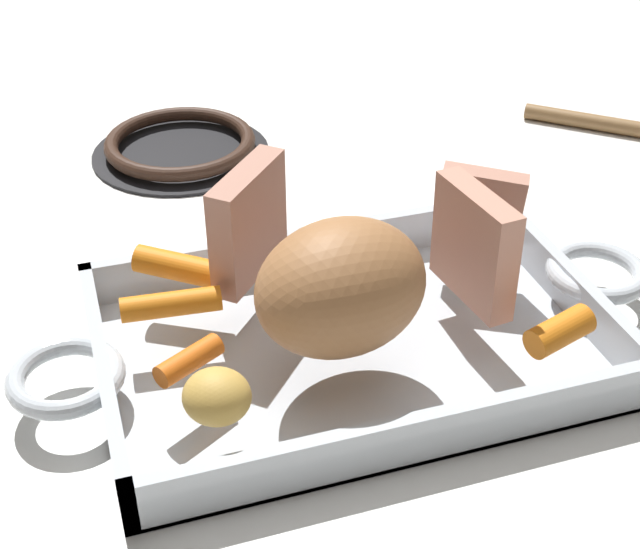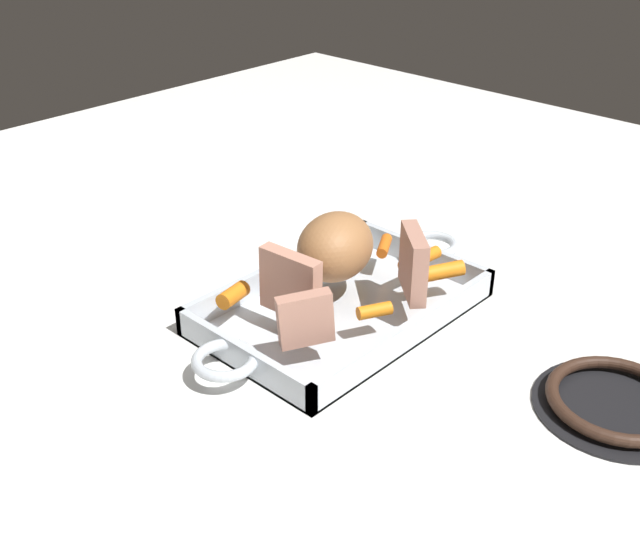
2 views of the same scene
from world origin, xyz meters
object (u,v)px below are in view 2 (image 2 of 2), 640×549
baby_carrot_northwest (233,295)px  potato_halved (355,232)px  baby_carrot_southwest (420,259)px  baby_carrot_long (440,272)px  baby_carrot_short (375,311)px  baby_carrot_southeast (384,246)px  roasting_dish (342,306)px  roast_slice_thick (290,284)px  roast_slice_outer (413,263)px  pork_roast (335,247)px  roast_slice_thin (305,319)px  stove_burner_rear (616,402)px

baby_carrot_northwest → potato_halved: size_ratio=1.11×
baby_carrot_southwest → baby_carrot_long: bearing=-105.8°
baby_carrot_northwest → potato_halved: 0.23m
baby_carrot_long → baby_carrot_northwest: bearing=146.1°
baby_carrot_short → baby_carrot_southeast: size_ratio=0.90×
baby_carrot_southwest → baby_carrot_short: baby_carrot_southwest is taller
roasting_dish → roast_slice_thick: 0.11m
baby_carrot_long → baby_carrot_southeast: size_ratio=1.33×
baby_carrot_northwest → roast_slice_outer: bearing=-40.2°
roast_slice_outer → baby_carrot_northwest: (-0.17, 0.14, -0.03)m
roasting_dish → roast_slice_outer: (0.05, -0.07, 0.07)m
baby_carrot_northwest → pork_roast: bearing=-19.1°
baby_carrot_southwest → roast_slice_thin: bearing=-175.8°
roast_slice_outer → roast_slice_thick: bearing=151.8°
baby_carrot_short → baby_carrot_long: bearing=-1.2°
pork_roast → stove_burner_rear: 0.38m
pork_roast → baby_carrot_southeast: pork_roast is taller
roast_slice_thin → potato_halved: 0.26m
stove_burner_rear → baby_carrot_southwest: bearing=79.0°
roasting_dish → pork_roast: bearing=56.9°
roasting_dish → roast_slice_outer: 0.11m
roast_slice_thin → roast_slice_outer: bearing=-6.1°
roasting_dish → baby_carrot_southwest: 0.13m
roast_slice_outer → roasting_dish: bearing=128.5°
roast_slice_thick → roast_slice_outer: bearing=-28.2°
roast_slice_outer → baby_carrot_southeast: size_ratio=1.75×
baby_carrot_long → potato_halved: potato_halved is taller
baby_carrot_southwest → baby_carrot_southeast: (-0.00, 0.06, -0.00)m
pork_roast → stove_burner_rear: (0.04, -0.37, -0.07)m
pork_roast → roast_slice_outer: bearing=-69.8°
baby_carrot_southeast → potato_halved: 0.05m
stove_burner_rear → roasting_dish: bearing=99.8°
baby_carrot_southeast → baby_carrot_short: bearing=-144.7°
baby_carrot_southwest → stove_burner_rear: baby_carrot_southwest is taller
stove_burner_rear → baby_carrot_northwest: bearing=112.7°
pork_roast → baby_carrot_southeast: bearing=-0.6°
roast_slice_outer → baby_carrot_southwest: roast_slice_outer is taller
baby_carrot_northwest → baby_carrot_southeast: bearing=-11.5°
baby_carrot_southwest → potato_halved: bearing=94.5°
baby_carrot_southeast → baby_carrot_northwest: bearing=168.5°
roasting_dish → baby_carrot_short: (-0.02, -0.07, 0.03)m
pork_roast → baby_carrot_southwest: (0.10, -0.06, -0.03)m
potato_halved → baby_carrot_southwest: bearing=-85.5°
roast_slice_thin → stove_burner_rear: bearing=-58.8°
potato_halved → stove_burner_rear: bearing=-97.0°
baby_carrot_southwest → baby_carrot_long: size_ratio=1.10×
pork_roast → baby_carrot_long: bearing=-49.4°
pork_roast → roast_slice_outer: size_ratio=1.41×
baby_carrot_short → baby_carrot_southwest: bearing=15.4°
baby_carrot_long → baby_carrot_northwest: same height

